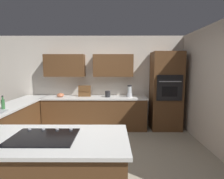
{
  "coord_description": "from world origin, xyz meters",
  "views": [
    {
      "loc": [
        -0.39,
        3.18,
        1.73
      ],
      "look_at": [
        -0.37,
        -1.31,
        1.16
      ],
      "focal_mm": 28.83,
      "sensor_mm": 36.0,
      "label": 1
    }
  ],
  "objects_px": {
    "cooktop": "(44,137)",
    "spice_rack": "(85,91)",
    "blender": "(130,92)",
    "kettle": "(108,94)",
    "wall_oven": "(166,91)",
    "dish_soap_bottle": "(3,104)",
    "mixing_bowl": "(60,95)"
  },
  "relations": [
    {
      "from": "dish_soap_bottle",
      "to": "mixing_bowl",
      "type": "bearing_deg",
      "value": -116.9
    },
    {
      "from": "blender",
      "to": "spice_rack",
      "type": "distance_m",
      "value": 1.25
    },
    {
      "from": "cooktop",
      "to": "blender",
      "type": "relative_size",
      "value": 2.34
    },
    {
      "from": "blender",
      "to": "kettle",
      "type": "xyz_separation_m",
      "value": [
        0.6,
        -0.0,
        -0.06
      ]
    },
    {
      "from": "wall_oven",
      "to": "cooktop",
      "type": "bearing_deg",
      "value": 51.52
    },
    {
      "from": "blender",
      "to": "spice_rack",
      "type": "relative_size",
      "value": 0.96
    },
    {
      "from": "dish_soap_bottle",
      "to": "blender",
      "type": "bearing_deg",
      "value": -151.56
    },
    {
      "from": "blender",
      "to": "spice_rack",
      "type": "xyz_separation_m",
      "value": [
        1.25,
        -0.1,
        0.01
      ]
    },
    {
      "from": "wall_oven",
      "to": "kettle",
      "type": "relative_size",
      "value": 12.78
    },
    {
      "from": "cooktop",
      "to": "blender",
      "type": "xyz_separation_m",
      "value": [
        -1.28,
        -2.85,
        0.13
      ]
    },
    {
      "from": "blender",
      "to": "mixing_bowl",
      "type": "xyz_separation_m",
      "value": [
        1.9,
        -0.0,
        -0.09
      ]
    },
    {
      "from": "blender",
      "to": "spice_rack",
      "type": "height_order",
      "value": "blender"
    },
    {
      "from": "wall_oven",
      "to": "spice_rack",
      "type": "xyz_separation_m",
      "value": [
        2.25,
        -0.08,
        -0.01
      ]
    },
    {
      "from": "wall_oven",
      "to": "kettle",
      "type": "bearing_deg",
      "value": 0.58
    },
    {
      "from": "cooktop",
      "to": "blender",
      "type": "distance_m",
      "value": 3.12
    },
    {
      "from": "wall_oven",
      "to": "blender",
      "type": "xyz_separation_m",
      "value": [
        1.0,
        0.02,
        -0.03
      ]
    },
    {
      "from": "cooktop",
      "to": "kettle",
      "type": "relative_size",
      "value": 4.57
    },
    {
      "from": "cooktop",
      "to": "mixing_bowl",
      "type": "relative_size",
      "value": 3.86
    },
    {
      "from": "cooktop",
      "to": "spice_rack",
      "type": "bearing_deg",
      "value": -90.51
    },
    {
      "from": "cooktop",
      "to": "dish_soap_bottle",
      "type": "bearing_deg",
      "value": -46.76
    },
    {
      "from": "spice_rack",
      "to": "kettle",
      "type": "distance_m",
      "value": 0.66
    },
    {
      "from": "blender",
      "to": "mixing_bowl",
      "type": "relative_size",
      "value": 1.65
    },
    {
      "from": "dish_soap_bottle",
      "to": "kettle",
      "type": "bearing_deg",
      "value": -144.91
    },
    {
      "from": "mixing_bowl",
      "to": "cooktop",
      "type": "bearing_deg",
      "value": 102.35
    },
    {
      "from": "mixing_bowl",
      "to": "dish_soap_bottle",
      "type": "height_order",
      "value": "dish_soap_bottle"
    },
    {
      "from": "wall_oven",
      "to": "blender",
      "type": "distance_m",
      "value": 1.0
    },
    {
      "from": "blender",
      "to": "dish_soap_bottle",
      "type": "xyz_separation_m",
      "value": [
        2.62,
        1.42,
        -0.03
      ]
    },
    {
      "from": "dish_soap_bottle",
      "to": "cooktop",
      "type": "bearing_deg",
      "value": 133.24
    },
    {
      "from": "dish_soap_bottle",
      "to": "spice_rack",
      "type": "bearing_deg",
      "value": -132.04
    },
    {
      "from": "mixing_bowl",
      "to": "kettle",
      "type": "relative_size",
      "value": 1.18
    },
    {
      "from": "wall_oven",
      "to": "spice_rack",
      "type": "bearing_deg",
      "value": -2.14
    },
    {
      "from": "mixing_bowl",
      "to": "blender",
      "type": "bearing_deg",
      "value": 180.0
    }
  ]
}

